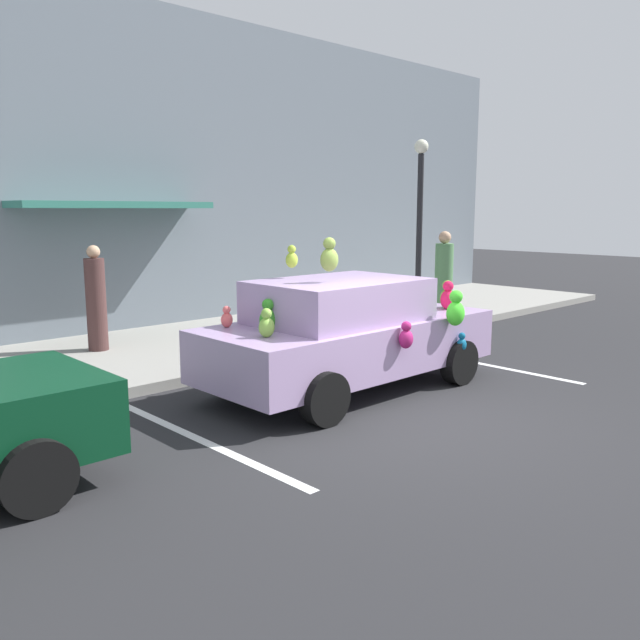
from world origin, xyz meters
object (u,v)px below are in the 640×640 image
at_px(teddy_bear_on_sidewalk, 282,326).
at_px(pedestrian_near_shopfront, 444,279).
at_px(pedestrian_walking_past, 96,302).
at_px(street_lamp_post, 420,212).
at_px(plush_covered_car, 348,333).

bearing_deg(teddy_bear_on_sidewalk, pedestrian_near_shopfront, -4.05).
relative_size(teddy_bear_on_sidewalk, pedestrian_near_shopfront, 0.39).
height_order(pedestrian_near_shopfront, pedestrian_walking_past, pedestrian_near_shopfront).
distance_m(teddy_bear_on_sidewalk, street_lamp_post, 3.95).
height_order(teddy_bear_on_sidewalk, pedestrian_walking_past, pedestrian_walking_past).
relative_size(street_lamp_post, pedestrian_walking_past, 2.11).
height_order(plush_covered_car, pedestrian_near_shopfront, plush_covered_car).
relative_size(teddy_bear_on_sidewalk, street_lamp_post, 0.20).
bearing_deg(street_lamp_post, pedestrian_walking_past, 161.12).
bearing_deg(pedestrian_walking_past, plush_covered_car, -68.35).
xyz_separation_m(teddy_bear_on_sidewalk, pedestrian_near_shopfront, (4.21, -0.30, 0.53)).
relative_size(street_lamp_post, pedestrian_near_shopfront, 1.97).
height_order(teddy_bear_on_sidewalk, street_lamp_post, street_lamp_post).
bearing_deg(plush_covered_car, teddy_bear_on_sidewalk, 70.86).
bearing_deg(street_lamp_post, plush_covered_car, -153.11).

